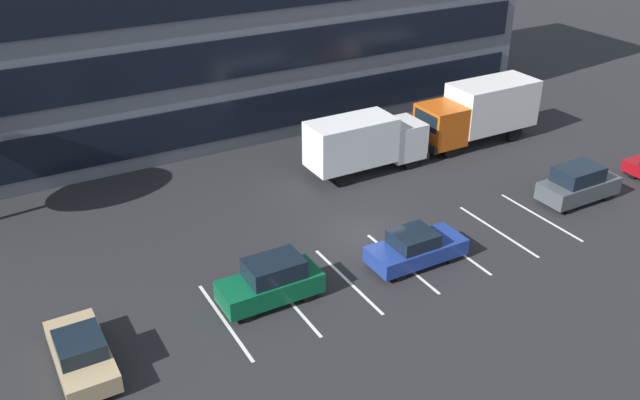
{
  "coord_description": "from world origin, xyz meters",
  "views": [
    {
      "loc": [
        -15.57,
        -22.9,
        16.57
      ],
      "look_at": [
        -1.53,
        1.96,
        1.4
      ],
      "focal_mm": 38.26,
      "sensor_mm": 36.0,
      "label": 1
    }
  ],
  "objects_px": {
    "box_truck_white": "(365,142)",
    "sedan_tan": "(81,353)",
    "box_truck_orange": "(479,110)",
    "suv_charcoal": "(578,184)",
    "suv_forest": "(271,282)",
    "sedan_navy": "(416,248)"
  },
  "relations": [
    {
      "from": "sedan_navy",
      "to": "suv_forest",
      "type": "relative_size",
      "value": 1.06
    },
    {
      "from": "sedan_tan",
      "to": "suv_charcoal",
      "type": "height_order",
      "value": "suv_charcoal"
    },
    {
      "from": "box_truck_white",
      "to": "sedan_tan",
      "type": "bearing_deg",
      "value": -153.22
    },
    {
      "from": "box_truck_orange",
      "to": "sedan_navy",
      "type": "bearing_deg",
      "value": -141.23
    },
    {
      "from": "suv_forest",
      "to": "box_truck_orange",
      "type": "bearing_deg",
      "value": 25.34
    },
    {
      "from": "sedan_tan",
      "to": "suv_forest",
      "type": "bearing_deg",
      "value": 3.13
    },
    {
      "from": "box_truck_white",
      "to": "suv_forest",
      "type": "xyz_separation_m",
      "value": [
        -9.79,
        -8.34,
        -0.92
      ]
    },
    {
      "from": "suv_forest",
      "to": "suv_charcoal",
      "type": "relative_size",
      "value": 0.96
    },
    {
      "from": "box_truck_orange",
      "to": "sedan_navy",
      "type": "xyz_separation_m",
      "value": [
        -11.43,
        -9.18,
        -1.31
      ]
    },
    {
      "from": "suv_charcoal",
      "to": "box_truck_orange",
      "type": "bearing_deg",
      "value": 85.48
    },
    {
      "from": "box_truck_orange",
      "to": "sedan_tan",
      "type": "relative_size",
      "value": 1.86
    },
    {
      "from": "sedan_tan",
      "to": "box_truck_white",
      "type": "bearing_deg",
      "value": 26.78
    },
    {
      "from": "sedan_navy",
      "to": "suv_charcoal",
      "type": "distance_m",
      "value": 10.77
    },
    {
      "from": "box_truck_orange",
      "to": "suv_forest",
      "type": "distance_m",
      "value": 20.11
    },
    {
      "from": "box_truck_white",
      "to": "suv_forest",
      "type": "bearing_deg",
      "value": -139.56
    },
    {
      "from": "box_truck_white",
      "to": "sedan_tan",
      "type": "distance_m",
      "value": 19.46
    },
    {
      "from": "box_truck_white",
      "to": "suv_forest",
      "type": "distance_m",
      "value": 12.89
    },
    {
      "from": "box_truck_orange",
      "to": "suv_charcoal",
      "type": "relative_size",
      "value": 1.83
    },
    {
      "from": "box_truck_white",
      "to": "sedan_tan",
      "type": "xyz_separation_m",
      "value": [
        -17.34,
        -8.75,
        -1.11
      ]
    },
    {
      "from": "box_truck_white",
      "to": "sedan_tan",
      "type": "height_order",
      "value": "box_truck_white"
    },
    {
      "from": "sedan_navy",
      "to": "sedan_tan",
      "type": "xyz_separation_m",
      "value": [
        -14.28,
        0.17,
        -0.03
      ]
    },
    {
      "from": "box_truck_orange",
      "to": "suv_forest",
      "type": "relative_size",
      "value": 1.9
    }
  ]
}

